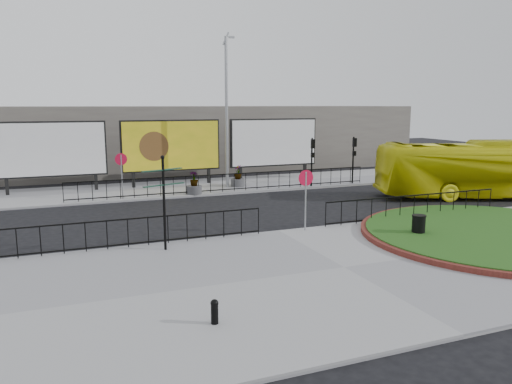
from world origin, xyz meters
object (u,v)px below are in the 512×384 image
lamp_post (227,110)px  bollard (215,310)px  fingerpost_sign (164,193)px  litter_bin (419,226)px  planter_c (238,179)px  planter_b (194,186)px  bus (481,170)px  billboard_mid (171,146)px

lamp_post → bollard: bearing=-109.4°
fingerpost_sign → litter_bin: (9.32, -2.02, -1.56)m
lamp_post → bollard: lamp_post is taller
fingerpost_sign → planter_c: (7.02, 12.00, -1.53)m
fingerpost_sign → planter_c: 13.99m
litter_bin → planter_c: planter_c is taller
lamp_post → planter_c: bearing=-0.0°
bollard → planter_b: 17.27m
lamp_post → litter_bin: 14.96m
fingerpost_sign → planter_c: bearing=44.3°
planter_b → planter_c: (3.22, 1.60, 0.03)m
bollard → litter_bin: (9.48, 4.39, 0.12)m
bus → planter_b: bearing=86.8°
bus → planter_c: bus is taller
fingerpost_sign → planter_b: 11.18m
fingerpost_sign → litter_bin: fingerpost_sign is taller
bus → billboard_mid: bearing=77.1°
planter_c → planter_b: bearing=-153.6°
planter_c → lamp_post: bearing=180.0°
fingerpost_sign → planter_b: fingerpost_sign is taller
bollard → planter_b: planter_b is taller
planter_c → bus: bearing=-35.1°
fingerpost_sign → litter_bin: bearing=-27.7°
billboard_mid → planter_b: (0.48, -3.57, -2.03)m
bollard → planter_b: bearing=76.7°
litter_bin → planter_b: 13.59m
bus → planter_c: bearing=75.5°
billboard_mid → bus: (15.19, -10.03, -1.01)m
litter_bin → planter_c: (-2.30, 14.02, 0.03)m
bus → litter_bin: bearing=143.5°
litter_bin → planter_c: 14.21m
bollard → planter_c: planter_c is taller
lamp_post → planter_b: size_ratio=7.09×
billboard_mid → litter_bin: size_ratio=6.97×
litter_bin → billboard_mid: bearing=110.6°
fingerpost_sign → planter_b: (3.80, 10.40, -1.56)m
bollard → planter_c: size_ratio=0.45×
planter_b → planter_c: bearing=26.4°
litter_bin → fingerpost_sign: bearing=167.8°
litter_bin → lamp_post: bearing=102.0°
billboard_mid → planter_b: billboard_mid is taller
lamp_post → bus: 14.96m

